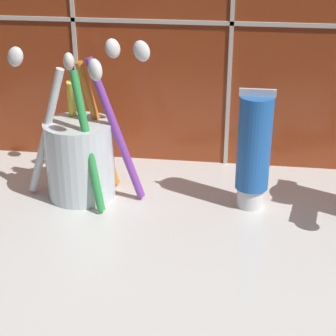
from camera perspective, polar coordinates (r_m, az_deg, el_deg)
name	(u,v)px	position (r cm, az deg, el deg)	size (l,w,h in cm)	color
sink_counter	(197,247)	(57.85, 3.00, -8.02)	(77.36, 39.22, 2.00)	silver
toothbrush_cup	(81,153)	(64.28, -8.84, 1.50)	(15.99, 12.52, 18.49)	silver
toothpaste_tube	(254,150)	(61.14, 8.70, 1.77)	(3.81, 3.63, 13.57)	white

